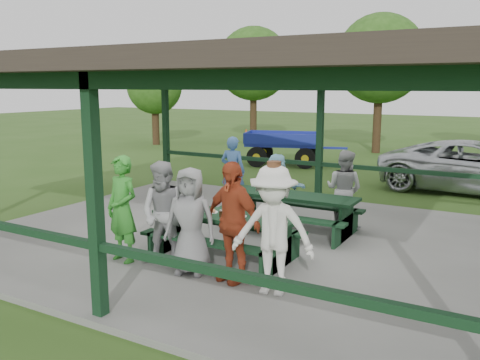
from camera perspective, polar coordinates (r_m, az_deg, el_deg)
The scene contains 19 objects.
ground at distance 9.75m, azimuth 0.68°, elevation -7.00°, with size 90.00×90.00×0.00m, color #30531A.
concrete_slab at distance 9.74m, azimuth 0.68°, elevation -6.72°, with size 10.00×8.00×0.10m, color slate.
pavilion_structure at distance 9.30m, azimuth 0.72°, elevation 11.95°, with size 10.60×8.60×3.24m.
picnic_table_near at distance 8.48m, azimuth -1.78°, elevation -5.70°, with size 2.43×1.39×0.75m.
picnic_table_far at distance 10.06m, azimuth 5.62°, elevation -3.10°, with size 2.64×1.39×0.75m.
table_setting at distance 8.42m, azimuth -1.87°, elevation -3.61°, with size 2.35×0.45×0.10m.
contestant_green at distance 8.46m, azimuth -13.07°, elevation -3.19°, with size 0.64×0.42×1.75m, color #318C2A.
contestant_grey_left at distance 8.13m, azimuth -8.43°, elevation -3.81°, with size 0.82×0.64×1.68m, color #99999C.
contestant_grey_mid at distance 7.76m, azimuth -5.59°, elevation -4.60°, with size 0.80×0.52×1.64m, color gray.
contestant_red at distance 7.41m, azimuth -0.90°, elevation -4.70°, with size 1.05×0.44×1.78m, color #A53D20.
contestant_white_fedora at distance 6.96m, azimuth 3.75°, elevation -5.66°, with size 1.25×0.85×1.85m.
spectator_lblue at distance 10.95m, azimuth 4.16°, elevation -0.70°, with size 1.32×0.42×1.42m, color #99D5ED.
spectator_blue at distance 12.08m, azimuth -0.81°, elevation 1.00°, with size 0.61×0.40×1.67m, color #4069A7.
spectator_grey at distance 10.40m, azimuth 11.60°, elevation -1.02°, with size 0.77×0.60×1.59m, color #9C9C9E.
pickup_truck at distance 15.46m, azimuth 25.15°, elevation 1.29°, with size 2.39×5.17×1.44m, color silver.
farm_trailer at distance 19.10m, azimuth 4.92°, elevation 3.65°, with size 3.80×2.31×1.32m.
tree_far_left at distance 27.08m, azimuth 1.53°, elevation 12.88°, with size 3.82×3.82×5.96m.
tree_left at distance 23.22m, azimuth 15.47°, elevation 12.96°, with size 3.84×3.84×6.00m.
tree_edge_left at distance 25.94m, azimuth -9.58°, elevation 10.27°, with size 2.73×2.73×4.26m.
Camera 1 is at (4.48, -8.15, 2.95)m, focal length 38.00 mm.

